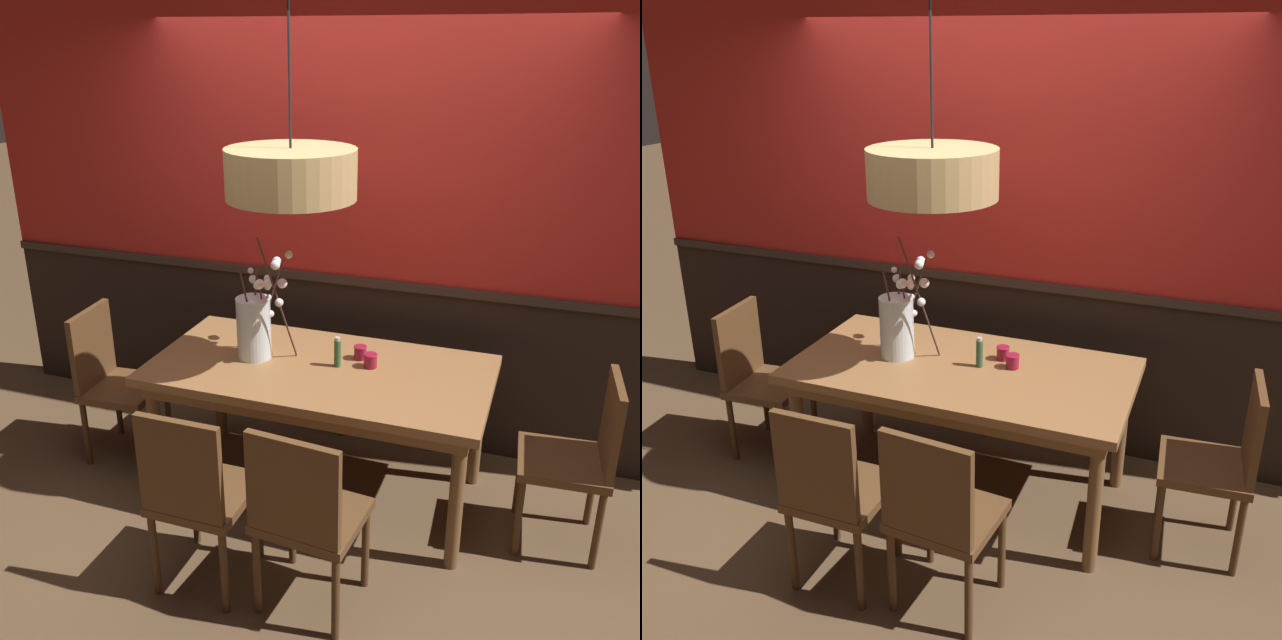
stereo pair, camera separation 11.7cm
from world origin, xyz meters
The scene contains 14 objects.
ground_plane centered at (0.00, 0.00, 0.00)m, with size 24.00×24.00×0.00m, color brown.
back_wall centered at (0.00, 0.76, 1.48)m, with size 4.97×0.14×2.99m.
dining_table centered at (0.00, 0.00, 0.69)m, with size 1.79×0.92×0.78m.
chair_far_side_right centered at (0.31, 0.85, 0.51)m, with size 0.46×0.41×0.88m.
chair_far_side_left centered at (-0.23, 0.84, 0.50)m, with size 0.43×0.42×0.88m.
chair_head_east_end centered at (1.33, 0.01, 0.52)m, with size 0.45×0.44×0.93m.
chair_near_side_left centered at (-0.27, -0.88, 0.53)m, with size 0.41×0.44×0.95m.
chair_head_west_end centered at (-1.31, -0.02, 0.51)m, with size 0.44×0.45×0.93m.
chair_near_side_right centered at (0.23, -0.86, 0.53)m, with size 0.47×0.44×0.94m.
vase_with_blossoms centered at (-0.37, 0.00, 0.95)m, with size 0.35×0.42×0.73m.
candle_holder_nearer_center centered at (0.17, 0.16, 0.82)m, with size 0.07×0.07×0.08m.
candle_holder_nearer_edge centered at (0.25, 0.08, 0.82)m, with size 0.08×0.08×0.08m.
condiment_bottle centered at (0.09, 0.03, 0.86)m, with size 0.04×0.04×0.17m.
pendant_lamp centered at (-0.12, -0.08, 1.80)m, with size 0.63×0.63×1.31m.
Camera 2 is at (1.21, -3.11, 2.39)m, focal length 39.33 mm.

